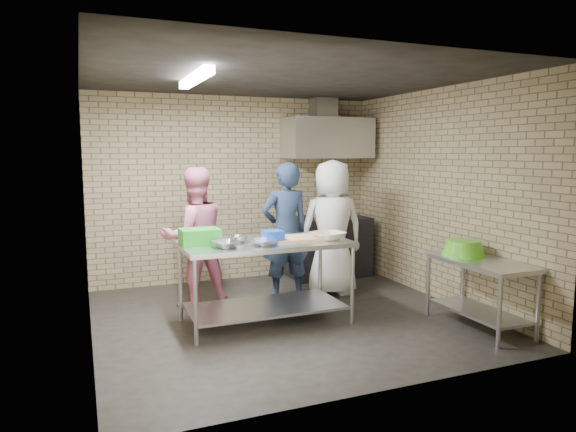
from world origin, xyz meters
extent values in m
plane|color=black|center=(0.00, 0.00, 0.00)|extent=(4.20, 4.20, 0.00)
plane|color=black|center=(0.00, 0.00, 2.70)|extent=(4.20, 4.20, 0.00)
cube|color=tan|center=(0.00, 2.00, 1.35)|extent=(4.20, 0.06, 2.70)
cube|color=tan|center=(0.00, -2.00, 1.35)|extent=(4.20, 0.06, 2.70)
cube|color=tan|center=(-2.10, 0.00, 1.35)|extent=(0.06, 4.00, 2.70)
cube|color=tan|center=(2.10, 0.00, 1.35)|extent=(0.06, 4.00, 2.70)
cube|color=silver|center=(-0.28, -0.07, 0.46)|extent=(1.84, 0.92, 0.92)
cube|color=silver|center=(1.80, -1.10, 0.38)|extent=(0.60, 1.20, 0.75)
cube|color=black|center=(1.35, 1.65, 0.45)|extent=(1.20, 0.70, 0.90)
cube|color=silver|center=(1.35, 1.70, 2.10)|extent=(1.30, 0.60, 0.60)
cube|color=#A5A8AD|center=(1.35, 1.85, 2.55)|extent=(0.35, 0.30, 0.30)
cube|color=#3F2B19|center=(1.65, 1.89, 1.92)|extent=(0.80, 0.20, 0.04)
cube|color=white|center=(-1.00, 0.00, 2.64)|extent=(0.10, 1.25, 0.08)
cube|color=green|center=(-0.98, 0.05, 1.00)|extent=(0.41, 0.31, 0.16)
cube|color=blue|center=(-0.23, -0.17, 0.98)|extent=(0.20, 0.20, 0.13)
cube|color=#D7BB7C|center=(0.07, -0.09, 0.93)|extent=(0.56, 0.43, 0.03)
imported|color=#AAADB1|center=(-0.78, -0.27, 0.95)|extent=(0.35, 0.35, 0.07)
imported|color=#B0B2B7|center=(-0.58, -0.02, 0.95)|extent=(0.27, 0.27, 0.07)
imported|color=silver|center=(-0.38, -0.29, 0.95)|extent=(0.32, 0.32, 0.06)
imported|color=beige|center=(0.42, -0.22, 0.96)|extent=(0.43, 0.43, 0.09)
cylinder|color=#B22619|center=(1.40, 1.89, 2.03)|extent=(0.07, 0.07, 0.18)
cylinder|color=green|center=(1.80, 1.89, 2.02)|extent=(0.06, 0.06, 0.15)
imported|color=#161E37|center=(0.27, 0.71, 0.88)|extent=(0.65, 0.42, 1.76)
imported|color=pink|center=(-0.87, 0.87, 0.86)|extent=(0.91, 0.75, 1.71)
imported|color=white|center=(0.92, 0.68, 0.90)|extent=(0.93, 0.66, 1.79)
camera|label=1|loc=(-2.14, -5.33, 1.90)|focal=32.12mm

